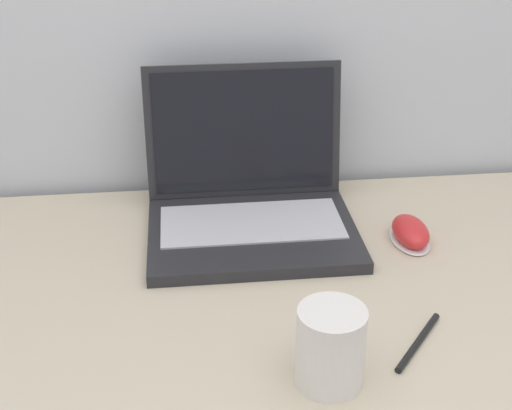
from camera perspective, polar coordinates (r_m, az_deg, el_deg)
The scene contains 4 objects.
laptop at distance 1.20m, azimuth -0.53°, elevation 0.71°, with size 0.34×0.30×0.25m.
drink_cup at distance 0.87m, azimuth 5.99°, elevation -11.15°, with size 0.08×0.08×0.10m.
computer_mouse at distance 1.19m, azimuth 12.24°, elevation -2.17°, with size 0.06×0.10×0.04m.
pen at distance 0.97m, azimuth 12.85°, elevation -10.63°, with size 0.09×0.11×0.01m.
Camera 1 is at (-0.15, -0.53, 1.32)m, focal length 50.00 mm.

